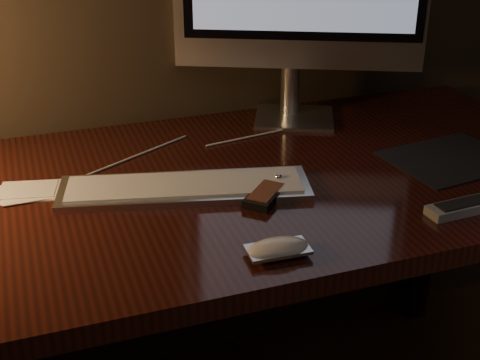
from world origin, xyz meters
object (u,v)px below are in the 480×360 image
object	(u,v)px
keyboard	(185,187)
mouse	(278,250)
desk	(210,220)
tv_remote	(469,205)
media_remote	(269,191)

from	to	relation	value
keyboard	mouse	world-z (taller)	mouse
desk	tv_remote	distance (m)	0.54
desk	mouse	size ratio (longest dim) A/B	15.46
mouse	media_remote	xyz separation A→B (m)	(0.06, 0.20, -0.00)
keyboard	mouse	bearing A→B (deg)	-59.34
mouse	tv_remote	xyz separation A→B (m)	(0.39, 0.03, -0.00)
keyboard	tv_remote	xyz separation A→B (m)	(0.47, -0.25, 0.00)
keyboard	media_remote	distance (m)	0.16
keyboard	desk	bearing A→B (deg)	63.93
desk	mouse	bearing A→B (deg)	-89.05
keyboard	tv_remote	size ratio (longest dim) A/B	2.80
desk	media_remote	distance (m)	0.23
desk	media_remote	world-z (taller)	media_remote
mouse	media_remote	world-z (taller)	media_remote
media_remote	tv_remote	world-z (taller)	media_remote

